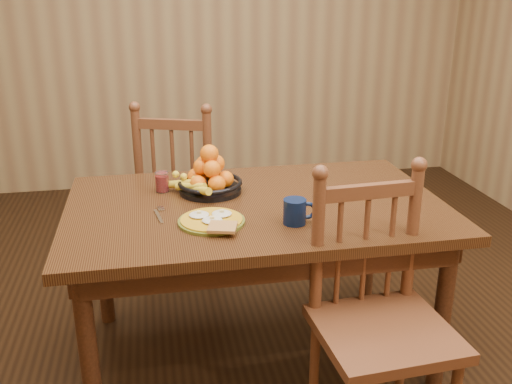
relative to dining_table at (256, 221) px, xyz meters
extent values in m
cube|color=black|center=(0.00, 0.00, -0.67)|extent=(4.50, 5.00, 0.01)
cube|color=brown|center=(0.00, 2.50, 0.68)|extent=(4.50, 0.01, 2.70)
cube|color=black|center=(0.00, 0.00, 0.06)|extent=(1.60, 1.00, 0.04)
cube|color=black|center=(0.00, 0.42, -0.01)|extent=(1.40, 0.04, 0.10)
cube|color=black|center=(0.00, -0.42, -0.01)|extent=(1.40, 0.04, 0.10)
cube|color=black|center=(0.72, 0.00, -0.01)|extent=(0.04, 0.84, 0.10)
cube|color=black|center=(-0.72, 0.00, -0.01)|extent=(0.04, 0.84, 0.10)
cylinder|color=black|center=(-0.70, -0.40, -0.31)|extent=(0.07, 0.07, 0.70)
cylinder|color=black|center=(0.70, -0.40, -0.31)|extent=(0.07, 0.07, 0.70)
cylinder|color=black|center=(-0.70, 0.40, -0.31)|extent=(0.07, 0.07, 0.70)
cylinder|color=black|center=(0.70, 0.40, -0.31)|extent=(0.07, 0.07, 0.70)
cube|color=#4F2B17|center=(-0.25, 0.89, -0.19)|extent=(0.59, 0.57, 0.04)
cylinder|color=#4F2B17|center=(-0.01, 1.00, -0.44)|extent=(0.04, 0.04, 0.46)
cylinder|color=#4F2B17|center=(-0.38, 1.12, -0.44)|extent=(0.04, 0.04, 0.46)
cylinder|color=#4F2B17|center=(-0.13, 0.66, -0.44)|extent=(0.04, 0.04, 0.46)
cylinder|color=#4F2B17|center=(-0.49, 0.78, -0.44)|extent=(0.04, 0.04, 0.46)
cylinder|color=#4F2B17|center=(-0.14, 0.64, 0.09)|extent=(0.05, 0.05, 0.55)
cylinder|color=#4F2B17|center=(-0.50, 0.76, 0.09)|extent=(0.05, 0.05, 0.55)
cylinder|color=#4F2B17|center=(-0.32, 0.70, 0.04)|extent=(0.02, 0.02, 0.42)
cube|color=#4F2B17|center=(-0.32, 0.70, 0.28)|extent=(0.37, 0.15, 0.05)
cube|color=#4F2B17|center=(0.34, -0.63, -0.19)|extent=(0.49, 0.47, 0.04)
cylinder|color=#4F2B17|center=(0.14, -0.46, -0.44)|extent=(0.04, 0.04, 0.45)
cylinder|color=#4F2B17|center=(0.52, -0.44, -0.44)|extent=(0.04, 0.04, 0.45)
cylinder|color=#4F2B17|center=(0.14, -0.44, 0.08)|extent=(0.05, 0.05, 0.55)
cylinder|color=#4F2B17|center=(0.52, -0.42, 0.08)|extent=(0.05, 0.05, 0.55)
cylinder|color=#4F2B17|center=(0.33, -0.43, 0.03)|extent=(0.02, 0.02, 0.42)
cube|color=#4F2B17|center=(0.33, -0.43, 0.27)|extent=(0.38, 0.06, 0.05)
cylinder|color=#59601E|center=(-0.21, -0.18, 0.09)|extent=(0.26, 0.26, 0.01)
cylinder|color=gold|center=(-0.21, -0.18, 0.10)|extent=(0.24, 0.24, 0.01)
ellipsoid|color=silver|center=(-0.26, -0.14, 0.11)|extent=(0.08, 0.08, 0.01)
cube|color=#F2E08C|center=(-0.26, -0.14, 0.12)|extent=(0.02, 0.02, 0.01)
ellipsoid|color=silver|center=(-0.17, -0.15, 0.11)|extent=(0.08, 0.08, 0.01)
cube|color=#F2E08C|center=(-0.17, -0.15, 0.12)|extent=(0.02, 0.02, 0.01)
ellipsoid|color=silver|center=(-0.21, -0.21, 0.11)|extent=(0.08, 0.08, 0.01)
cube|color=#F2E08C|center=(-0.21, -0.21, 0.12)|extent=(0.02, 0.02, 0.01)
cube|color=brown|center=(-0.18, -0.28, 0.11)|extent=(0.13, 0.12, 0.01)
cube|color=silver|center=(-0.41, -0.08, 0.09)|extent=(0.04, 0.15, 0.00)
cube|color=silver|center=(-0.40, 0.00, 0.09)|extent=(0.03, 0.05, 0.00)
cube|color=silver|center=(-0.23, -0.20, 0.09)|extent=(0.02, 0.12, 0.00)
ellipsoid|color=silver|center=(-0.24, -0.12, 0.09)|extent=(0.03, 0.04, 0.01)
cylinder|color=#091533|center=(0.11, -0.24, 0.13)|extent=(0.09, 0.09, 0.10)
torus|color=#091533|center=(0.16, -0.24, 0.13)|extent=(0.07, 0.02, 0.07)
cylinder|color=black|center=(0.11, -0.24, 0.18)|extent=(0.08, 0.08, 0.00)
cylinder|color=silver|center=(-0.39, 0.22, 0.13)|extent=(0.06, 0.06, 0.09)
cylinder|color=#990D0F|center=(-0.39, 0.22, 0.12)|extent=(0.05, 0.05, 0.07)
cylinder|color=black|center=(-0.18, 0.17, 0.09)|extent=(0.28, 0.28, 0.02)
torus|color=black|center=(-0.18, 0.17, 0.13)|extent=(0.29, 0.29, 0.02)
cylinder|color=black|center=(-0.18, 0.17, 0.09)|extent=(0.10, 0.10, 0.01)
sphere|color=orange|center=(-0.11, 0.17, 0.14)|extent=(0.07, 0.07, 0.07)
sphere|color=orange|center=(-0.15, 0.24, 0.14)|extent=(0.08, 0.08, 0.08)
sphere|color=orange|center=(-0.23, 0.21, 0.15)|extent=(0.08, 0.08, 0.08)
sphere|color=orange|center=(-0.23, 0.13, 0.14)|extent=(0.07, 0.07, 0.07)
sphere|color=orange|center=(-0.15, 0.11, 0.14)|extent=(0.08, 0.08, 0.08)
sphere|color=orange|center=(-0.15, 0.20, 0.21)|extent=(0.08, 0.08, 0.08)
sphere|color=orange|center=(-0.21, 0.18, 0.20)|extent=(0.07, 0.07, 0.07)
sphere|color=orange|center=(-0.17, 0.13, 0.21)|extent=(0.08, 0.08, 0.08)
sphere|color=orange|center=(-0.18, 0.17, 0.26)|extent=(0.08, 0.08, 0.08)
sphere|color=orange|center=(-0.20, 0.23, 0.20)|extent=(0.07, 0.07, 0.07)
cylinder|color=yellow|center=(-0.27, 0.13, 0.13)|extent=(0.10, 0.17, 0.07)
cylinder|color=yellow|center=(-0.29, 0.18, 0.13)|extent=(0.14, 0.15, 0.07)
cylinder|color=yellow|center=(-0.24, 0.08, 0.13)|extent=(0.06, 0.18, 0.07)
camera|label=1|loc=(-0.42, -2.23, 0.97)|focal=40.00mm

